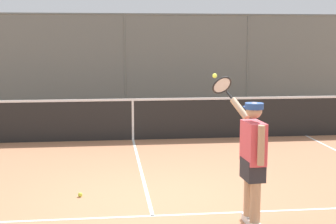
# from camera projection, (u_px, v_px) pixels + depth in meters

# --- Properties ---
(ground_plane) EXTENTS (60.00, 60.00, 0.00)m
(ground_plane) POSITION_uv_depth(u_px,v_px,m) (149.00, 202.00, 7.34)
(ground_plane) COLOR #B27551
(fence_backdrop) EXTENTS (19.12, 1.37, 3.11)m
(fence_backdrop) POSITION_uv_depth(u_px,v_px,m) (124.00, 63.00, 17.00)
(fence_backdrop) COLOR slate
(fence_backdrop) RESTS_ON ground
(tennis_net) EXTENTS (10.79, 0.09, 1.07)m
(tennis_net) POSITION_uv_depth(u_px,v_px,m) (133.00, 119.00, 11.77)
(tennis_net) COLOR #2D2D2D
(tennis_net) RESTS_ON ground
(tennis_player) EXTENTS (0.51, 1.32, 1.85)m
(tennis_player) POSITION_uv_depth(u_px,v_px,m) (252.00, 155.00, 6.33)
(tennis_player) COLOR silver
(tennis_player) RESTS_ON ground
(tennis_ball_near_net) EXTENTS (0.07, 0.07, 0.07)m
(tennis_ball_near_net) POSITION_uv_depth(u_px,v_px,m) (80.00, 195.00, 7.59)
(tennis_ball_near_net) COLOR #C1D138
(tennis_ball_near_net) RESTS_ON ground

